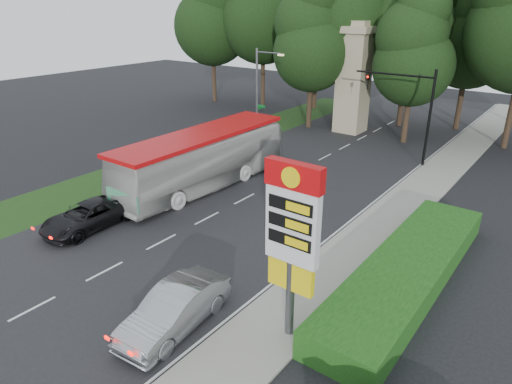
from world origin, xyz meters
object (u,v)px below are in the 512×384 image
Objects in this scene: gas_station_pylon at (292,229)px; sedan_silver at (175,309)px; monument at (354,77)px; suv_charcoal at (88,216)px; traffic_signal_mast at (413,103)px; transit_bus at (203,160)px; streetlight_signs at (259,91)px.

gas_station_pylon is 5.64m from sedan_silver.
monument is 27.72m from suv_charcoal.
monument is 31.47m from sedan_silver.
transit_bus is (-9.18, -12.98, -2.80)m from traffic_signal_mast.
traffic_signal_mast is at bearing 62.35° from suv_charcoal.
transit_bus is at bearing -72.39° from streetlight_signs.
sedan_silver is at bearing -60.72° from streetlight_signs.
monument is (-11.20, 28.01, 0.66)m from gas_station_pylon.
traffic_signal_mast is 16.14m from transit_bus.
monument is at bearing 142.00° from traffic_signal_mast.
monument is 1.98× the size of sedan_silver.
sedan_silver is (9.00, -11.28, -1.04)m from transit_bus.
streetlight_signs is 25.78m from sedan_silver.
transit_bus is at bearing -125.27° from traffic_signal_mast.
gas_station_pylon is 0.95× the size of traffic_signal_mast.
sedan_silver is at bearing -48.88° from transit_bus.
sedan_silver is (12.49, -22.27, -3.60)m from streetlight_signs.
monument reaches higher than traffic_signal_mast.
gas_station_pylon is 0.86× the size of streetlight_signs.
sedan_silver reaches higher than suv_charcoal.
streetlight_signs is at bearing -171.08° from traffic_signal_mast.
suv_charcoal is at bearing 176.87° from gas_station_pylon.
traffic_signal_mast is at bearing 83.99° from sedan_silver.
streetlight_signs is at bearing 113.70° from sedan_silver.
gas_station_pylon reaches higher than sedan_silver.
streetlight_signs is at bearing 128.96° from gas_station_pylon.
sedan_silver is 10.38m from suv_charcoal.
suv_charcoal is at bearing -93.89° from transit_bus.
sedan_silver is at bearing -76.08° from monument.
sedan_silver is at bearing -90.43° from traffic_signal_mast.
streetlight_signs reaches higher than suv_charcoal.
gas_station_pylon is 22.29m from traffic_signal_mast.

